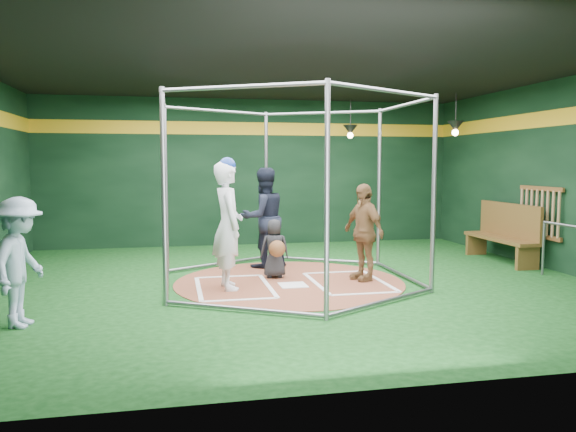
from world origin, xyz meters
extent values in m
cube|color=#0C3710|center=(0.00, 0.00, -0.01)|extent=(10.00, 9.00, 0.02)
cube|color=black|center=(0.00, 0.00, 3.50)|extent=(10.00, 9.00, 0.02)
cube|color=black|center=(0.00, 4.50, 1.75)|extent=(10.00, 0.10, 3.50)
cube|color=black|center=(0.00, -4.50, 1.75)|extent=(10.00, 0.10, 3.50)
cube|color=black|center=(5.00, 0.00, 1.75)|extent=(0.10, 9.00, 3.50)
cube|color=gold|center=(0.00, 4.47, 2.80)|extent=(10.00, 0.01, 0.30)
cube|color=gold|center=(4.97, 0.00, 2.80)|extent=(0.01, 9.00, 0.30)
cylinder|color=brown|center=(0.00, 0.00, 0.01)|extent=(3.80, 3.80, 0.01)
cube|color=white|center=(0.00, -0.30, 0.02)|extent=(0.43, 0.43, 0.01)
cube|color=white|center=(-0.95, 0.60, 0.02)|extent=(1.10, 0.07, 0.01)
cube|color=white|center=(-0.95, -1.10, 0.02)|extent=(1.10, 0.07, 0.01)
cube|color=white|center=(-1.50, -0.25, 0.02)|extent=(0.07, 1.70, 0.01)
cube|color=white|center=(-0.40, -0.25, 0.02)|extent=(0.07, 1.70, 0.01)
cube|color=white|center=(0.95, 0.60, 0.02)|extent=(1.10, 0.07, 0.01)
cube|color=white|center=(0.95, -1.10, 0.02)|extent=(1.10, 0.07, 0.01)
cube|color=white|center=(0.40, -0.25, 0.02)|extent=(0.07, 1.70, 0.01)
cube|color=white|center=(1.50, -0.25, 0.02)|extent=(0.07, 1.70, 0.01)
cylinder|color=gray|center=(1.99, 1.15, 1.50)|extent=(0.07, 0.07, 3.00)
cylinder|color=gray|center=(0.00, 2.30, 1.50)|extent=(0.07, 0.07, 3.00)
cylinder|color=gray|center=(-1.99, 1.15, 1.50)|extent=(0.07, 0.07, 3.00)
cylinder|color=gray|center=(-1.99, -1.15, 1.50)|extent=(0.07, 0.07, 3.00)
cylinder|color=gray|center=(0.00, -2.30, 1.50)|extent=(0.07, 0.07, 3.00)
cylinder|color=gray|center=(1.99, -1.15, 1.50)|extent=(0.07, 0.07, 3.00)
cylinder|color=gray|center=(1.00, 1.72, 2.95)|extent=(2.02, 1.20, 0.06)
cylinder|color=gray|center=(1.00, 1.72, 0.05)|extent=(2.02, 1.20, 0.06)
cylinder|color=gray|center=(-1.00, 1.72, 2.95)|extent=(2.02, 1.20, 0.06)
cylinder|color=gray|center=(-1.00, 1.72, 0.05)|extent=(2.02, 1.20, 0.06)
cylinder|color=gray|center=(-1.99, 0.00, 2.95)|extent=(0.06, 2.30, 0.06)
cylinder|color=gray|center=(-1.99, 0.00, 0.05)|extent=(0.06, 2.30, 0.06)
cylinder|color=gray|center=(-1.00, -1.73, 2.95)|extent=(2.02, 1.20, 0.06)
cylinder|color=gray|center=(-1.00, -1.73, 0.05)|extent=(2.02, 1.20, 0.06)
cylinder|color=gray|center=(1.00, -1.73, 2.95)|extent=(2.02, 1.20, 0.06)
cylinder|color=gray|center=(1.00, -1.73, 0.05)|extent=(2.02, 1.20, 0.06)
cylinder|color=gray|center=(1.99, 0.00, 2.95)|extent=(0.06, 2.30, 0.06)
cylinder|color=gray|center=(1.99, 0.00, 0.05)|extent=(0.06, 2.30, 0.06)
cube|color=brown|center=(4.94, 0.40, 1.50)|extent=(0.05, 1.25, 0.08)
cube|color=brown|center=(4.94, 0.40, 0.60)|extent=(0.05, 1.25, 0.08)
cylinder|color=#A58057|center=(4.92, -0.15, 1.05)|extent=(0.06, 0.06, 0.85)
cylinder|color=#A58057|center=(4.92, 0.01, 1.05)|extent=(0.06, 0.06, 0.85)
cylinder|color=#A58057|center=(4.92, 0.16, 1.05)|extent=(0.06, 0.06, 0.85)
cylinder|color=#A58057|center=(4.92, 0.32, 1.05)|extent=(0.06, 0.06, 0.85)
cylinder|color=#A58057|center=(4.92, 0.48, 1.05)|extent=(0.06, 0.06, 0.85)
cylinder|color=#A58057|center=(4.92, 0.64, 1.05)|extent=(0.06, 0.06, 0.85)
cylinder|color=#A58057|center=(4.92, 0.79, 1.05)|extent=(0.06, 0.06, 0.85)
cylinder|color=#A58057|center=(4.92, 0.95, 1.05)|extent=(0.06, 0.06, 0.85)
cone|color=black|center=(2.20, 3.60, 2.75)|extent=(0.34, 0.34, 0.22)
sphere|color=#FFD899|center=(2.20, 3.60, 2.62)|extent=(0.14, 0.14, 0.14)
cylinder|color=black|center=(2.20, 3.60, 3.10)|extent=(0.02, 0.02, 0.70)
cone|color=black|center=(4.00, 2.00, 2.75)|extent=(0.34, 0.34, 0.22)
sphere|color=#FFD899|center=(4.00, 2.00, 2.62)|extent=(0.14, 0.14, 0.14)
cylinder|color=black|center=(4.00, 2.00, 3.10)|extent=(0.02, 0.02, 0.70)
imported|color=silver|center=(-1.04, -0.29, 1.00)|extent=(0.56, 0.78, 1.99)
sphere|color=navy|center=(-1.04, -0.29, 1.94)|extent=(0.26, 0.26, 0.26)
imported|color=#A37746|center=(1.25, -0.10, 0.82)|extent=(0.69, 1.03, 1.63)
imported|color=black|center=(-0.18, 0.40, 0.52)|extent=(0.52, 0.36, 1.01)
sphere|color=brown|center=(-0.18, 0.15, 0.55)|extent=(0.28, 0.28, 0.28)
imported|color=black|center=(-0.20, 1.42, 0.95)|extent=(1.09, 0.97, 1.88)
imported|color=#A0BAD4|center=(-3.69, -1.81, 0.79)|extent=(0.76, 1.11, 1.58)
cube|color=brown|center=(4.55, 1.07, 0.47)|extent=(0.47, 2.02, 0.07)
cube|color=brown|center=(4.74, 1.07, 0.84)|extent=(0.07, 2.02, 0.67)
cube|color=brown|center=(4.55, 0.18, 0.22)|extent=(0.45, 0.09, 0.45)
cube|color=brown|center=(4.55, 1.97, 0.22)|extent=(0.45, 0.09, 0.45)
cylinder|color=gray|center=(4.55, -0.27, 0.48)|extent=(0.05, 0.05, 0.96)
cylinder|color=gray|center=(4.55, -0.80, 0.94)|extent=(0.05, 1.07, 0.05)
camera|label=1|loc=(-1.87, -8.99, 1.98)|focal=35.00mm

